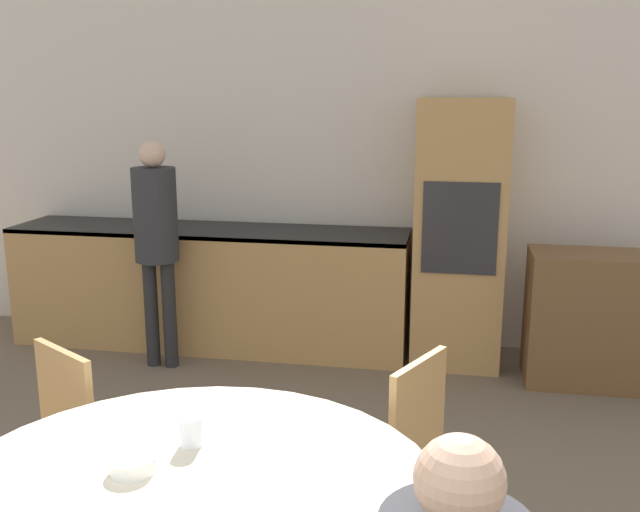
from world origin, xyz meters
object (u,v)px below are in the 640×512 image
sideboard (606,320)px  bowl_near (133,465)px  cup (191,431)px  chair_far_right (395,451)px  oven_unit (459,234)px  person_standing (156,229)px  chair_far_left (47,453)px

sideboard → bowl_near: (-1.89, -2.87, 0.37)m
sideboard → cup: size_ratio=10.29×
chair_far_right → oven_unit: bearing=-159.8°
sideboard → person_standing: size_ratio=0.63×
sideboard → chair_far_right: (-1.18, -2.10, 0.07)m
sideboard → bowl_near: size_ratio=7.32×
oven_unit → chair_far_right: size_ratio=2.02×
person_standing → bowl_near: (1.05, -2.63, -0.17)m
oven_unit → chair_far_right: bearing=-95.7°
bowl_near → chair_far_left: bearing=140.0°
oven_unit → bowl_near: 3.26m
sideboard → chair_far_left: bearing=-136.7°
chair_far_left → cup: 0.86m
sideboard → cup: 3.24m
oven_unit → sideboard: (0.94, -0.26, -0.48)m
cup → person_standing: bearing=115.3°
oven_unit → person_standing: oven_unit is taller
oven_unit → bowl_near: bearing=-106.8°
cup → bowl_near: size_ratio=0.71×
person_standing → cup: bearing=-64.7°
oven_unit → person_standing: bearing=-166.1°
chair_far_right → person_standing: size_ratio=0.58×
sideboard → bowl_near: sideboard is taller
chair_far_right → person_standing: (-1.76, 1.86, 0.46)m
oven_unit → bowl_near: size_ratio=13.59×
person_standing → bowl_near: size_ratio=11.58×
oven_unit → chair_far_left: 3.06m
sideboard → chair_far_left: chair_far_left is taller
chair_far_left → bowl_near: size_ratio=6.72×
chair_far_left → cup: chair_far_left is taller
chair_far_right → bowl_near: (-0.71, -0.77, 0.30)m
person_standing → bowl_near: bearing=-68.3°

